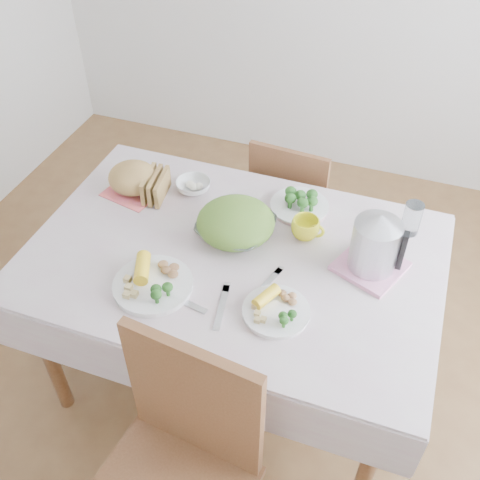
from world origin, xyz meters
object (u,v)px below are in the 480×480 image
(chair_far, at_px, (297,198))
(dinner_plate_right, at_px, (276,311))
(electric_kettle, at_px, (375,243))
(yellow_mug, at_px, (305,228))
(dining_table, at_px, (234,321))
(dinner_plate_left, at_px, (153,285))
(salad_bowl, at_px, (236,228))

(chair_far, height_order, dinner_plate_right, chair_far)
(chair_far, relative_size, electric_kettle, 3.67)
(dinner_plate_right, xyz_separation_m, yellow_mug, (-0.01, 0.39, 0.03))
(chair_far, xyz_separation_m, electric_kettle, (0.43, -0.66, 0.42))
(dining_table, distance_m, dinner_plate_left, 0.51)
(chair_far, relative_size, salad_bowl, 3.08)
(dining_table, xyz_separation_m, salad_bowl, (-0.03, 0.10, 0.42))
(dinner_plate_left, bearing_deg, dinner_plate_right, 4.36)
(chair_far, bearing_deg, dinner_plate_left, 80.13)
(dinner_plate_right, bearing_deg, yellow_mug, 91.10)
(salad_bowl, bearing_deg, chair_far, 83.05)
(chair_far, xyz_separation_m, dinner_plate_right, (0.18, -0.98, 0.31))
(yellow_mug, height_order, electric_kettle, electric_kettle)
(dinner_plate_left, xyz_separation_m, dinner_plate_right, (0.43, 0.03, 0.00))
(dinner_plate_right, height_order, yellow_mug, yellow_mug)
(electric_kettle, bearing_deg, yellow_mug, 177.19)
(dinner_plate_right, relative_size, electric_kettle, 0.97)
(chair_far, bearing_deg, dining_table, 90.25)
(salad_bowl, xyz_separation_m, yellow_mug, (0.25, 0.08, 0.01))
(salad_bowl, height_order, dinner_plate_left, salad_bowl)
(yellow_mug, bearing_deg, dining_table, -141.37)
(dinner_plate_right, bearing_deg, electric_kettle, 50.98)
(chair_far, relative_size, yellow_mug, 7.94)
(chair_far, height_order, dinner_plate_left, chair_far)
(dinner_plate_right, bearing_deg, salad_bowl, 129.04)
(dining_table, relative_size, yellow_mug, 13.05)
(dining_table, height_order, chair_far, chair_far)
(dining_table, distance_m, chair_far, 0.77)
(chair_far, distance_m, dinner_plate_left, 1.09)
(dinner_plate_left, bearing_deg, yellow_mug, 45.19)
(salad_bowl, xyz_separation_m, electric_kettle, (0.51, -0.00, 0.09))
(dining_table, xyz_separation_m, electric_kettle, (0.49, 0.10, 0.51))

